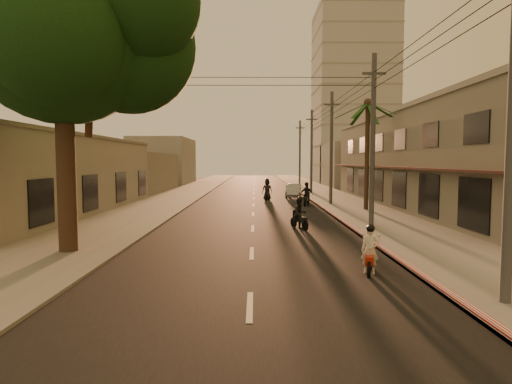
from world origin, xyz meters
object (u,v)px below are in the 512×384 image
at_px(broadleaf_tree, 74,28).
at_px(scooter_red, 370,251).
at_px(scooter_far_a, 267,190).
at_px(scooter_mid_a, 300,214).
at_px(palm_tree, 368,109).
at_px(parked_car, 294,191).
at_px(scooter_mid_b, 307,195).

distance_m(broadleaf_tree, scooter_red, 13.30).
bearing_deg(scooter_red, scooter_far_a, 113.57).
bearing_deg(broadleaf_tree, scooter_mid_a, 32.27).
height_order(palm_tree, scooter_red, palm_tree).
height_order(scooter_mid_a, parked_car, scooter_mid_a).
bearing_deg(parked_car, broadleaf_tree, -105.36).
distance_m(scooter_mid_b, parked_car, 7.38).
height_order(scooter_red, scooter_far_a, scooter_far_a).
height_order(scooter_far_a, parked_car, scooter_far_a).
bearing_deg(broadleaf_tree, parked_car, 67.12).
relative_size(scooter_red, scooter_mid_b, 0.84).
xyz_separation_m(palm_tree, scooter_far_a, (-6.79, 8.25, -6.26)).
relative_size(scooter_red, scooter_far_a, 0.78).
distance_m(broadleaf_tree, scooter_mid_b, 21.87).
bearing_deg(scooter_mid_a, broadleaf_tree, -171.56).
height_order(palm_tree, parked_car, palm_tree).
relative_size(scooter_mid_a, scooter_far_a, 0.85).
bearing_deg(scooter_far_a, parked_car, 51.88).
relative_size(scooter_far_a, parked_car, 0.48).
distance_m(broadleaf_tree, parked_car, 28.00).
height_order(scooter_mid_a, scooter_mid_b, scooter_mid_b).
bearing_deg(parked_car, scooter_far_a, -127.06).
xyz_separation_m(scooter_red, scooter_mid_b, (0.46, 20.47, 0.15)).
bearing_deg(palm_tree, scooter_mid_b, 136.89).
relative_size(broadleaf_tree, scooter_red, 7.68).
relative_size(palm_tree, parked_car, 1.94).
bearing_deg(scooter_mid_b, scooter_red, -73.32).
bearing_deg(scooter_red, scooter_mid_b, 106.54).
xyz_separation_m(scooter_far_a, parked_car, (2.63, 2.67, -0.22)).
xyz_separation_m(broadleaf_tree, scooter_mid_b, (10.81, 17.41, -7.62)).
relative_size(broadleaf_tree, parked_car, 2.87).
distance_m(scooter_red, scooter_mid_b, 20.48).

